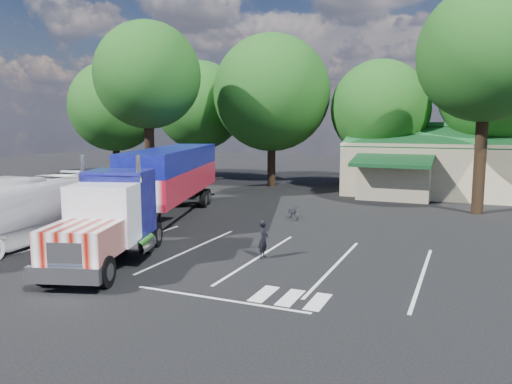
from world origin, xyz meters
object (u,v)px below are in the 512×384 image
at_px(bicycle, 293,212).
at_px(tour_bus, 22,210).
at_px(silver_sedan, 383,186).
at_px(semi_truck, 161,181).
at_px(woman, 263,239).

bearing_deg(bicycle, tour_bus, -171.03).
bearing_deg(silver_sedan, tour_bus, 139.57).
relative_size(bicycle, tour_bus, 0.14).
xyz_separation_m(semi_truck, silver_sedan, (9.06, 16.16, -1.64)).
bearing_deg(silver_sedan, bicycle, 154.00).
xyz_separation_m(woman, tour_bus, (-11.07, -2.00, 0.74)).
height_order(bicycle, tour_bus, tour_bus).
xyz_separation_m(semi_truck, bicycle, (5.86, 4.58, -1.98)).
height_order(bicycle, silver_sedan, silver_sedan).
bearing_deg(bicycle, semi_truck, 179.16).
distance_m(semi_truck, bicycle, 7.69).
bearing_deg(semi_truck, silver_sedan, 43.13).
height_order(tour_bus, silver_sedan, tour_bus).
relative_size(semi_truck, bicycle, 12.70).
bearing_deg(woman, semi_truck, 57.88).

